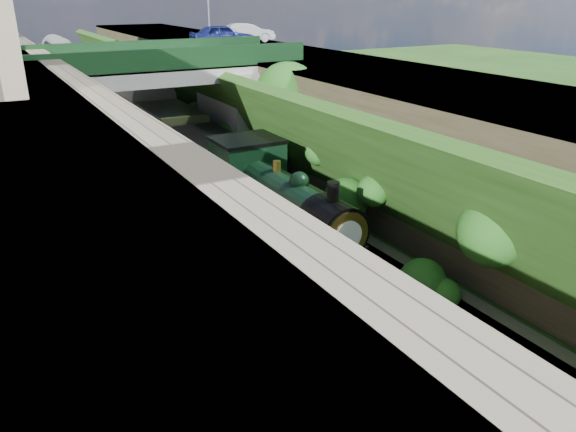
{
  "coord_description": "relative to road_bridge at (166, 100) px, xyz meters",
  "views": [
    {
      "loc": [
        -8.94,
        -8.46,
        9.99
      ],
      "look_at": [
        0.0,
        7.59,
        2.63
      ],
      "focal_mm": 35.0,
      "sensor_mm": 36.0,
      "label": 1
    }
  ],
  "objects": [
    {
      "name": "tree",
      "position": [
        4.97,
        -5.76,
        0.57
      ],
      "size": [
        3.6,
        3.8,
        6.6
      ],
      "color": "black",
      "rests_on": "ground"
    },
    {
      "name": "trackbed",
      "position": [
        -0.94,
        -4.0,
        -3.98
      ],
      "size": [
        10.0,
        90.0,
        0.2
      ],
      "primitive_type": "cube",
      "color": "#473F38",
      "rests_on": "ground"
    },
    {
      "name": "road_bridge",
      "position": [
        0.0,
        0.0,
        0.0
      ],
      "size": [
        16.0,
        6.4,
        7.25
      ],
      "color": "gray",
      "rests_on": "ground"
    },
    {
      "name": "locomotive",
      "position": [
        0.26,
        -13.49,
        -2.18
      ],
      "size": [
        3.1,
        10.22,
        3.83
      ],
      "color": "black",
      "rests_on": "trackbed"
    },
    {
      "name": "tender",
      "position": [
        0.26,
        -6.12,
        -2.46
      ],
      "size": [
        2.7,
        6.0,
        3.05
      ],
      "color": "black",
      "rests_on": "trackbed"
    },
    {
      "name": "ground",
      "position": [
        -0.94,
        -24.0,
        -4.08
      ],
      "size": [
        160.0,
        160.0,
        0.0
      ],
      "primitive_type": "plane",
      "color": "#1E4714",
      "rests_on": "ground"
    },
    {
      "name": "street_plateau_right",
      "position": [
        8.56,
        -4.0,
        -0.95
      ],
      "size": [
        8.0,
        90.0,
        6.25
      ],
      "primitive_type": "cube",
      "color": "#262628",
      "rests_on": "ground"
    },
    {
      "name": "coach_middle",
      "position": [
        0.26,
        25.28,
        -2.03
      ],
      "size": [
        2.9,
        18.0,
        3.7
      ],
      "color": "black",
      "rests_on": "trackbed"
    },
    {
      "name": "coach_front",
      "position": [
        0.26,
        6.48,
        -2.03
      ],
      "size": [
        2.9,
        18.0,
        3.7
      ],
      "color": "black",
      "rests_on": "trackbed"
    },
    {
      "name": "car_blue",
      "position": [
        6.44,
        6.4,
        2.98
      ],
      "size": [
        4.82,
        2.15,
        1.61
      ],
      "primitive_type": "imported",
      "rotation": [
        0.0,
        0.0,
        1.52
      ],
      "color": "navy",
      "rests_on": "street_plateau_right"
    },
    {
      "name": "embankment_slope",
      "position": [
        3.95,
        -4.15,
        -1.48
      ],
      "size": [
        4.31,
        90.0,
        6.36
      ],
      "color": "#1E4714",
      "rests_on": "ground"
    },
    {
      "name": "retaining_wall",
      "position": [
        -6.44,
        -4.0,
        -0.58
      ],
      "size": [
        1.0,
        90.0,
        7.0
      ],
      "primitive_type": "cube",
      "color": "#756B56",
      "rests_on": "ground"
    },
    {
      "name": "coach_rear",
      "position": [
        0.26,
        44.08,
        -2.03
      ],
      "size": [
        2.9,
        18.0,
        3.7
      ],
      "color": "black",
      "rests_on": "trackbed"
    },
    {
      "name": "track_left",
      "position": [
        -2.94,
        -4.0,
        -3.83
      ],
      "size": [
        2.5,
        90.0,
        0.2
      ],
      "color": "black",
      "rests_on": "trackbed"
    },
    {
      "name": "car_silver",
      "position": [
        9.92,
        9.82,
        2.89
      ],
      "size": [
        4.38,
        1.54,
        1.44
      ],
      "primitive_type": "imported",
      "rotation": [
        0.0,
        0.0,
        1.57
      ],
      "color": "silver",
      "rests_on": "street_plateau_right"
    },
    {
      "name": "track_right",
      "position": [
        0.26,
        -4.0,
        -3.83
      ],
      "size": [
        2.5,
        90.0,
        0.2
      ],
      "color": "black",
      "rests_on": "trackbed"
    }
  ]
}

